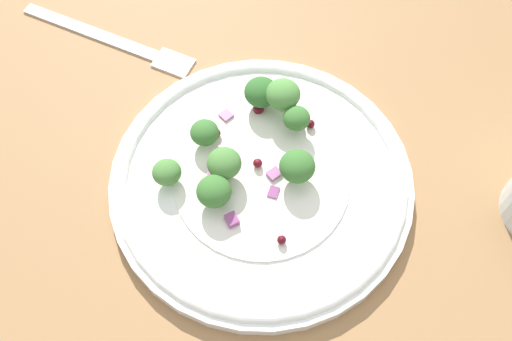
# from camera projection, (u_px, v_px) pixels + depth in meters

# --- Properties ---
(ground_plane) EXTENTS (1.80, 1.80, 0.02)m
(ground_plane) POSITION_uv_depth(u_px,v_px,m) (261.00, 191.00, 0.51)
(ground_plane) COLOR olive
(plate) EXTENTS (0.25, 0.25, 0.02)m
(plate) POSITION_uv_depth(u_px,v_px,m) (256.00, 181.00, 0.50)
(plate) COLOR white
(plate) RESTS_ON ground_plane
(dressing_pool) EXTENTS (0.15, 0.15, 0.00)m
(dressing_pool) POSITION_uv_depth(u_px,v_px,m) (256.00, 179.00, 0.49)
(dressing_pool) COLOR white
(dressing_pool) RESTS_ON plate
(broccoli_floret_0) EXTENTS (0.02, 0.02, 0.02)m
(broccoli_floret_0) POSITION_uv_depth(u_px,v_px,m) (205.00, 133.00, 0.50)
(broccoli_floret_0) COLOR #9EC684
(broccoli_floret_0) RESTS_ON plate
(broccoli_floret_1) EXTENTS (0.03, 0.03, 0.03)m
(broccoli_floret_1) POSITION_uv_depth(u_px,v_px,m) (224.00, 164.00, 0.48)
(broccoli_floret_1) COLOR #8EB77A
(broccoli_floret_1) RESTS_ON plate
(broccoli_floret_2) EXTENTS (0.03, 0.03, 0.03)m
(broccoli_floret_2) POSITION_uv_depth(u_px,v_px,m) (297.00, 167.00, 0.48)
(broccoli_floret_2) COLOR #ADD18E
(broccoli_floret_2) RESTS_ON plate
(broccoli_floret_3) EXTENTS (0.02, 0.02, 0.02)m
(broccoli_floret_3) POSITION_uv_depth(u_px,v_px,m) (167.00, 173.00, 0.48)
(broccoli_floret_3) COLOR #ADD18E
(broccoli_floret_3) RESTS_ON plate
(broccoli_floret_4) EXTENTS (0.03, 0.03, 0.03)m
(broccoli_floret_4) POSITION_uv_depth(u_px,v_px,m) (283.00, 95.00, 0.51)
(broccoli_floret_4) COLOR #8EB77A
(broccoli_floret_4) RESTS_ON plate
(broccoli_floret_5) EXTENTS (0.02, 0.02, 0.02)m
(broccoli_floret_5) POSITION_uv_depth(u_px,v_px,m) (297.00, 119.00, 0.50)
(broccoli_floret_5) COLOR #8EB77A
(broccoli_floret_5) RESTS_ON plate
(broccoli_floret_6) EXTENTS (0.03, 0.03, 0.03)m
(broccoli_floret_6) POSITION_uv_depth(u_px,v_px,m) (214.00, 192.00, 0.47)
(broccoli_floret_6) COLOR #8EB77A
(broccoli_floret_6) RESTS_ON plate
(broccoli_floret_7) EXTENTS (0.03, 0.03, 0.03)m
(broccoli_floret_7) POSITION_uv_depth(u_px,v_px,m) (261.00, 93.00, 0.51)
(broccoli_floret_7) COLOR #9EC684
(broccoli_floret_7) RESTS_ON plate
(cranberry_0) EXTENTS (0.01, 0.01, 0.01)m
(cranberry_0) POSITION_uv_depth(u_px,v_px,m) (257.00, 163.00, 0.49)
(cranberry_0) COLOR maroon
(cranberry_0) RESTS_ON plate
(cranberry_1) EXTENTS (0.01, 0.01, 0.01)m
(cranberry_1) POSITION_uv_depth(u_px,v_px,m) (216.00, 133.00, 0.51)
(cranberry_1) COLOR maroon
(cranberry_1) RESTS_ON plate
(cranberry_2) EXTENTS (0.01, 0.01, 0.01)m
(cranberry_2) POSITION_uv_depth(u_px,v_px,m) (258.00, 109.00, 0.52)
(cranberry_2) COLOR #4C0A14
(cranberry_2) RESTS_ON plate
(cranberry_3) EXTENTS (0.01, 0.01, 0.01)m
(cranberry_3) POSITION_uv_depth(u_px,v_px,m) (228.00, 172.00, 0.49)
(cranberry_3) COLOR #4C0A14
(cranberry_3) RESTS_ON plate
(cranberry_4) EXTENTS (0.01, 0.01, 0.01)m
(cranberry_4) POSITION_uv_depth(u_px,v_px,m) (310.00, 124.00, 0.51)
(cranberry_4) COLOR #4C0A14
(cranberry_4) RESTS_ON plate
(cranberry_5) EXTENTS (0.01, 0.01, 0.01)m
(cranberry_5) POSITION_uv_depth(u_px,v_px,m) (279.00, 240.00, 0.46)
(cranberry_5) COLOR #4C0A14
(cranberry_5) RESTS_ON plate
(onion_bit_0) EXTENTS (0.01, 0.01, 0.00)m
(onion_bit_0) POSITION_uv_depth(u_px,v_px,m) (273.00, 193.00, 0.49)
(onion_bit_0) COLOR #843D75
(onion_bit_0) RESTS_ON plate
(onion_bit_1) EXTENTS (0.02, 0.02, 0.01)m
(onion_bit_1) POSITION_uv_depth(u_px,v_px,m) (215.00, 175.00, 0.49)
(onion_bit_1) COLOR #A35B93
(onion_bit_1) RESTS_ON plate
(onion_bit_2) EXTENTS (0.01, 0.01, 0.00)m
(onion_bit_2) POSITION_uv_depth(u_px,v_px,m) (226.00, 115.00, 0.52)
(onion_bit_2) COLOR #A35B93
(onion_bit_2) RESTS_ON plate
(onion_bit_3) EXTENTS (0.01, 0.01, 0.00)m
(onion_bit_3) POSITION_uv_depth(u_px,v_px,m) (274.00, 173.00, 0.49)
(onion_bit_3) COLOR #A35B93
(onion_bit_3) RESTS_ON plate
(onion_bit_4) EXTENTS (0.01, 0.01, 0.01)m
(onion_bit_4) POSITION_uv_depth(u_px,v_px,m) (232.00, 220.00, 0.47)
(onion_bit_4) COLOR #843D75
(onion_bit_4) RESTS_ON plate
(fork) EXTENTS (0.13, 0.15, 0.01)m
(fork) POSITION_uv_depth(u_px,v_px,m) (116.00, 41.00, 0.58)
(fork) COLOR silver
(fork) RESTS_ON ground_plane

